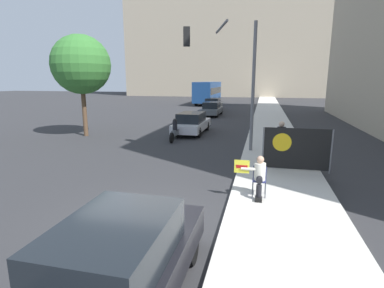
{
  "coord_description": "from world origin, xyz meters",
  "views": [
    {
      "loc": [
        2.82,
        -6.65,
        3.58
      ],
      "look_at": [
        0.42,
        3.46,
        1.35
      ],
      "focal_mm": 28.0,
      "sensor_mm": 36.0,
      "label": 1
    }
  ],
  "objects_px": {
    "protest_banner": "(296,149)",
    "car_on_road_midblock": "(212,109)",
    "traffic_light_pole": "(230,65)",
    "city_bus_on_road": "(208,91)",
    "motorcycle_on_road": "(175,131)",
    "jogger_on_sidewalk": "(281,143)",
    "car_on_road_distant": "(213,104)",
    "parked_car_curbside": "(120,265)",
    "street_tree_near_curb": "(81,65)",
    "car_on_road_nearest": "(192,123)",
    "seated_protester": "(259,175)"
  },
  "relations": [
    {
      "from": "protest_banner",
      "to": "car_on_road_midblock",
      "type": "height_order",
      "value": "protest_banner"
    },
    {
      "from": "traffic_light_pole",
      "to": "city_bus_on_road",
      "type": "distance_m",
      "value": 31.32
    },
    {
      "from": "car_on_road_midblock",
      "to": "motorcycle_on_road",
      "type": "distance_m",
      "value": 13.22
    },
    {
      "from": "jogger_on_sidewalk",
      "to": "car_on_road_midblock",
      "type": "relative_size",
      "value": 0.38
    },
    {
      "from": "car_on_road_distant",
      "to": "motorcycle_on_road",
      "type": "height_order",
      "value": "car_on_road_distant"
    },
    {
      "from": "parked_car_curbside",
      "to": "car_on_road_midblock",
      "type": "relative_size",
      "value": 0.92
    },
    {
      "from": "traffic_light_pole",
      "to": "street_tree_near_curb",
      "type": "relative_size",
      "value": 0.96
    },
    {
      "from": "motorcycle_on_road",
      "to": "street_tree_near_curb",
      "type": "xyz_separation_m",
      "value": [
        -6.11,
        0.13,
        3.94
      ]
    },
    {
      "from": "parked_car_curbside",
      "to": "street_tree_near_curb",
      "type": "bearing_deg",
      "value": 124.37
    },
    {
      "from": "street_tree_near_curb",
      "to": "city_bus_on_road",
      "type": "bearing_deg",
      "value": 83.89
    },
    {
      "from": "jogger_on_sidewalk",
      "to": "motorcycle_on_road",
      "type": "height_order",
      "value": "jogger_on_sidewalk"
    },
    {
      "from": "car_on_road_nearest",
      "to": "protest_banner",
      "type": "bearing_deg",
      "value": -53.91
    },
    {
      "from": "parked_car_curbside",
      "to": "car_on_road_distant",
      "type": "bearing_deg",
      "value": 96.74
    },
    {
      "from": "protest_banner",
      "to": "motorcycle_on_road",
      "type": "xyz_separation_m",
      "value": [
        -6.35,
        5.5,
        -0.48
      ]
    },
    {
      "from": "car_on_road_midblock",
      "to": "city_bus_on_road",
      "type": "bearing_deg",
      "value": 101.99
    },
    {
      "from": "seated_protester",
      "to": "city_bus_on_road",
      "type": "height_order",
      "value": "city_bus_on_road"
    },
    {
      "from": "protest_banner",
      "to": "car_on_road_midblock",
      "type": "bearing_deg",
      "value": 108.76
    },
    {
      "from": "traffic_light_pole",
      "to": "car_on_road_midblock",
      "type": "height_order",
      "value": "traffic_light_pole"
    },
    {
      "from": "traffic_light_pole",
      "to": "car_on_road_distant",
      "type": "bearing_deg",
      "value": 101.3
    },
    {
      "from": "car_on_road_nearest",
      "to": "motorcycle_on_road",
      "type": "bearing_deg",
      "value": -98.18
    },
    {
      "from": "parked_car_curbside",
      "to": "seated_protester",
      "type": "bearing_deg",
      "value": 67.49
    },
    {
      "from": "jogger_on_sidewalk",
      "to": "motorcycle_on_road",
      "type": "xyz_separation_m",
      "value": [
        -5.83,
        4.73,
        -0.53
      ]
    },
    {
      "from": "traffic_light_pole",
      "to": "car_on_road_nearest",
      "type": "xyz_separation_m",
      "value": [
        -3.07,
        5.26,
        -3.55
      ]
    },
    {
      "from": "jogger_on_sidewalk",
      "to": "car_on_road_nearest",
      "type": "height_order",
      "value": "jogger_on_sidewalk"
    },
    {
      "from": "motorcycle_on_road",
      "to": "car_on_road_nearest",
      "type": "bearing_deg",
      "value": 81.82
    },
    {
      "from": "protest_banner",
      "to": "car_on_road_midblock",
      "type": "distance_m",
      "value": 19.77
    },
    {
      "from": "car_on_road_distant",
      "to": "street_tree_near_curb",
      "type": "xyz_separation_m",
      "value": [
        -5.41,
        -18.1,
        3.76
      ]
    },
    {
      "from": "car_on_road_midblock",
      "to": "motorcycle_on_road",
      "type": "xyz_separation_m",
      "value": [
        0.01,
        -13.22,
        -0.14
      ]
    },
    {
      "from": "jogger_on_sidewalk",
      "to": "street_tree_near_curb",
      "type": "height_order",
      "value": "street_tree_near_curb"
    },
    {
      "from": "seated_protester",
      "to": "protest_banner",
      "type": "height_order",
      "value": "protest_banner"
    },
    {
      "from": "protest_banner",
      "to": "car_on_road_distant",
      "type": "bearing_deg",
      "value": 106.55
    },
    {
      "from": "car_on_road_distant",
      "to": "street_tree_near_curb",
      "type": "distance_m",
      "value": 19.26
    },
    {
      "from": "jogger_on_sidewalk",
      "to": "car_on_road_nearest",
      "type": "relative_size",
      "value": 0.38
    },
    {
      "from": "jogger_on_sidewalk",
      "to": "city_bus_on_road",
      "type": "distance_m",
      "value": 33.9
    },
    {
      "from": "motorcycle_on_road",
      "to": "street_tree_near_curb",
      "type": "height_order",
      "value": "street_tree_near_curb"
    },
    {
      "from": "motorcycle_on_road",
      "to": "city_bus_on_road",
      "type": "bearing_deg",
      "value": 96.4
    },
    {
      "from": "car_on_road_nearest",
      "to": "car_on_road_midblock",
      "type": "height_order",
      "value": "car_on_road_nearest"
    },
    {
      "from": "seated_protester",
      "to": "traffic_light_pole",
      "type": "bearing_deg",
      "value": 109.68
    },
    {
      "from": "parked_car_curbside",
      "to": "car_on_road_distant",
      "type": "xyz_separation_m",
      "value": [
        -3.72,
        31.45,
        -0.02
      ]
    },
    {
      "from": "parked_car_curbside",
      "to": "street_tree_near_curb",
      "type": "distance_m",
      "value": 16.6
    },
    {
      "from": "protest_banner",
      "to": "street_tree_near_curb",
      "type": "bearing_deg",
      "value": 155.7
    },
    {
      "from": "parked_car_curbside",
      "to": "car_on_road_nearest",
      "type": "bearing_deg",
      "value": 99.4
    },
    {
      "from": "motorcycle_on_road",
      "to": "car_on_road_distant",
      "type": "bearing_deg",
      "value": 92.19
    },
    {
      "from": "seated_protester",
      "to": "car_on_road_distant",
      "type": "height_order",
      "value": "car_on_road_distant"
    },
    {
      "from": "traffic_light_pole",
      "to": "parked_car_curbside",
      "type": "distance_m",
      "value": 11.22
    },
    {
      "from": "seated_protester",
      "to": "protest_banner",
      "type": "bearing_deg",
      "value": 69.45
    },
    {
      "from": "parked_car_curbside",
      "to": "car_on_road_distant",
      "type": "relative_size",
      "value": 0.95
    },
    {
      "from": "parked_car_curbside",
      "to": "city_bus_on_road",
      "type": "relative_size",
      "value": 0.42
    },
    {
      "from": "parked_car_curbside",
      "to": "car_on_road_midblock",
      "type": "height_order",
      "value": "parked_car_curbside"
    },
    {
      "from": "city_bus_on_road",
      "to": "street_tree_near_curb",
      "type": "xyz_separation_m",
      "value": [
        -2.98,
        -27.83,
        2.61
      ]
    }
  ]
}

